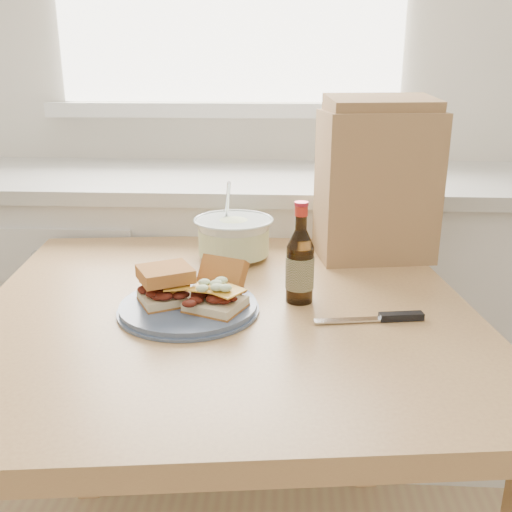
# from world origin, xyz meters

# --- Properties ---
(wall_back) EXTENTS (4.00, 0.02, 2.70)m
(wall_back) POSITION_xyz_m (0.00, 2.00, 1.35)
(wall_back) COLOR white
(wall_back) RESTS_ON ground
(cabinet_run) EXTENTS (2.50, 0.64, 0.94)m
(cabinet_run) POSITION_xyz_m (-0.00, 1.70, 0.47)
(cabinet_run) COLOR white
(cabinet_run) RESTS_ON ground
(dining_table) EXTENTS (1.08, 1.08, 0.81)m
(dining_table) POSITION_xyz_m (0.10, 0.93, 0.69)
(dining_table) COLOR tan
(dining_table) RESTS_ON ground
(plate) EXTENTS (0.27, 0.27, 0.02)m
(plate) POSITION_xyz_m (0.03, 0.88, 0.82)
(plate) COLOR #475774
(plate) RESTS_ON dining_table
(sandwich_left) EXTENTS (0.13, 0.12, 0.07)m
(sandwich_left) POSITION_xyz_m (-0.01, 0.89, 0.87)
(sandwich_left) COLOR beige
(sandwich_left) RESTS_ON plate
(sandwich_right) EXTENTS (0.13, 0.17, 0.08)m
(sandwich_right) POSITION_xyz_m (0.09, 0.88, 0.86)
(sandwich_right) COLOR beige
(sandwich_right) RESTS_ON plate
(coleslaw_bowl) EXTENTS (0.20, 0.20, 0.19)m
(coleslaw_bowl) POSITION_xyz_m (0.08, 1.21, 0.86)
(coleslaw_bowl) COLOR silver
(coleslaw_bowl) RESTS_ON dining_table
(beer_bottle) EXTENTS (0.06, 0.06, 0.21)m
(beer_bottle) POSITION_xyz_m (0.24, 0.95, 0.89)
(beer_bottle) COLOR black
(beer_bottle) RESTS_ON dining_table
(knife) EXTENTS (0.21, 0.05, 0.01)m
(knife) POSITION_xyz_m (0.41, 0.86, 0.82)
(knife) COLOR silver
(knife) RESTS_ON dining_table
(paper_bag) EXTENTS (0.30, 0.22, 0.36)m
(paper_bag) POSITION_xyz_m (0.43, 1.26, 0.99)
(paper_bag) COLOR #977649
(paper_bag) RESTS_ON dining_table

